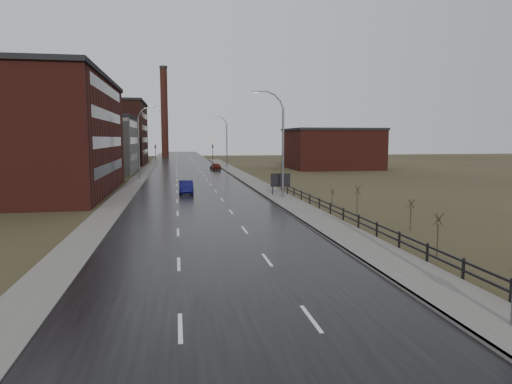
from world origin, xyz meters
name	(u,v)px	position (x,y,z in m)	size (l,w,h in m)	color
road	(192,180)	(0.00, 60.00, 0.03)	(14.00, 300.00, 0.06)	black
sidewalk_right	(283,199)	(8.60, 35.00, 0.09)	(3.20, 180.00, 0.18)	#595651
curb_right	(269,200)	(7.08, 35.00, 0.09)	(0.16, 180.00, 0.18)	slate
sidewalk_left	(137,180)	(-8.20, 60.00, 0.06)	(2.40, 260.00, 0.12)	#595651
warehouse_near	(8,135)	(-20.99, 45.00, 6.76)	(22.44, 28.56, 13.50)	#471914
warehouse_mid	(90,145)	(-17.99, 78.00, 5.26)	(16.32, 20.40, 10.50)	slate
warehouse_far	(91,133)	(-22.99, 108.00, 7.76)	(26.52, 24.48, 15.50)	#331611
building_right	(332,149)	(30.30, 82.00, 4.26)	(18.36, 16.32, 8.50)	#471914
smokestack	(164,112)	(-6.00, 150.00, 15.50)	(2.70, 2.70, 30.70)	#331611
streetlight_right_mid	(280,144)	(8.50, 36.00, 5.84)	(3.36, 0.28, 11.35)	slate
streetlight_left	(141,142)	(-7.70, 62.00, 5.84)	(3.36, 0.28, 11.35)	slate
streetlight_right_far	(225,141)	(8.50, 90.00, 5.84)	(3.36, 0.28, 11.35)	slate
guardrail	(362,222)	(10.30, 18.31, 0.71)	(0.10, 53.05, 1.10)	black
shrub_c	(438,234)	(11.59, 11.18, 1.31)	(0.58, 0.61, 2.46)	#382D23
shrub_d	(411,214)	(13.80, 18.15, 1.19)	(0.53, 0.56, 2.23)	#382D23
shrub_e	(357,200)	(12.47, 24.55, 1.35)	(0.60, 0.63, 2.55)	#382D23
shrub_f	(332,197)	(12.52, 30.83, 0.82)	(0.38, 0.40, 1.56)	#382D23
billboard	(280,181)	(9.10, 38.43, 1.72)	(2.24, 0.17, 2.55)	black
traffic_light_left	(155,145)	(-8.00, 120.00, 4.60)	(0.58, 2.73, 5.30)	black
traffic_light_right	(213,145)	(8.00, 120.00, 4.60)	(0.58, 2.73, 5.30)	black
car_near	(186,188)	(-1.26, 42.05, 0.76)	(1.61, 4.60, 1.52)	#0D0D43
car_far	(216,167)	(5.50, 81.24, 0.71)	(1.68, 4.17, 1.42)	#4F170D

